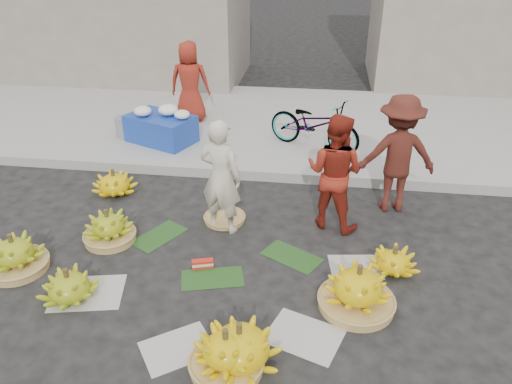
# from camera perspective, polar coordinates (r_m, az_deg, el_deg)

# --- Properties ---
(ground) EXTENTS (80.00, 80.00, 0.00)m
(ground) POSITION_cam_1_polar(r_m,az_deg,el_deg) (5.48, -3.53, -8.63)
(ground) COLOR black
(ground) RESTS_ON ground
(curb) EXTENTS (40.00, 0.25, 0.15)m
(curb) POSITION_cam_1_polar(r_m,az_deg,el_deg) (7.30, -0.29, 2.25)
(curb) COLOR gray
(curb) RESTS_ON ground
(sidewalk) EXTENTS (40.00, 4.00, 0.12)m
(sidewalk) POSITION_cam_1_polar(r_m,az_deg,el_deg) (9.22, 1.55, 7.92)
(sidewalk) COLOR gray
(sidewalk) RESTS_ON ground
(newspaper_scatter) EXTENTS (3.20, 1.80, 0.00)m
(newspaper_scatter) POSITION_cam_1_polar(r_m,az_deg,el_deg) (4.89, -5.35, -14.22)
(newspaper_scatter) COLOR beige
(newspaper_scatter) RESTS_ON ground
(banana_leaves) EXTENTS (2.00, 1.00, 0.00)m
(banana_leaves) POSITION_cam_1_polar(r_m,az_deg,el_deg) (5.66, -4.15, -7.29)
(banana_leaves) COLOR #1A4216
(banana_leaves) RESTS_ON ground
(banana_bunch_0) EXTENTS (0.69, 0.69, 0.44)m
(banana_bunch_0) POSITION_cam_1_polar(r_m,az_deg,el_deg) (5.93, -25.86, -6.46)
(banana_bunch_0) COLOR #A88246
(banana_bunch_0) RESTS_ON ground
(banana_bunch_1) EXTENTS (0.71, 0.71, 0.35)m
(banana_bunch_1) POSITION_cam_1_polar(r_m,az_deg,el_deg) (5.32, -20.62, -9.99)
(banana_bunch_1) COLOR olive
(banana_bunch_1) RESTS_ON ground
(banana_bunch_2) EXTENTS (0.80, 0.80, 0.43)m
(banana_bunch_2) POSITION_cam_1_polar(r_m,az_deg,el_deg) (4.36, -1.90, -17.10)
(banana_bunch_2) COLOR yellow
(banana_bunch_2) RESTS_ON ground
(banana_bunch_3) EXTENTS (0.67, 0.67, 0.43)m
(banana_bunch_3) POSITION_cam_1_polar(r_m,az_deg,el_deg) (4.32, -3.45, -17.85)
(banana_bunch_3) COLOR #A88246
(banana_bunch_3) RESTS_ON ground
(banana_bunch_4) EXTENTS (0.75, 0.75, 0.49)m
(banana_bunch_4) POSITION_cam_1_polar(r_m,az_deg,el_deg) (4.96, 11.55, -10.79)
(banana_bunch_4) COLOR #A88246
(banana_bunch_4) RESTS_ON ground
(banana_bunch_5) EXTENTS (0.64, 0.64, 0.32)m
(banana_bunch_5) POSITION_cam_1_polar(r_m,az_deg,el_deg) (5.54, 15.48, -7.58)
(banana_bunch_5) COLOR yellow
(banana_bunch_5) RESTS_ON ground
(banana_bunch_6) EXTENTS (0.59, 0.59, 0.42)m
(banana_bunch_6) POSITION_cam_1_polar(r_m,az_deg,el_deg) (6.06, -16.50, -3.95)
(banana_bunch_6) COLOR #A88246
(banana_bunch_6) RESTS_ON ground
(banana_bunch_7) EXTENTS (0.75, 0.75, 0.36)m
(banana_bunch_7) POSITION_cam_1_polar(r_m,az_deg,el_deg) (7.09, -15.92, 1.00)
(banana_bunch_7) COLOR yellow
(banana_bunch_7) RESTS_ON ground
(basket_spare) EXTENTS (0.62, 0.62, 0.06)m
(basket_spare) POSITION_cam_1_polar(r_m,az_deg,el_deg) (6.27, -3.60, -3.03)
(basket_spare) COLOR #A88246
(basket_spare) RESTS_ON ground
(incense_stack) EXTENTS (0.24, 0.14, 0.09)m
(incense_stack) POSITION_cam_1_polar(r_m,az_deg,el_deg) (5.47, -6.12, -8.15)
(incense_stack) COLOR red
(incense_stack) RESTS_ON ground
(vendor_cream) EXTENTS (0.59, 0.48, 1.41)m
(vendor_cream) POSITION_cam_1_polar(r_m,az_deg,el_deg) (5.78, -4.05, 1.69)
(vendor_cream) COLOR beige
(vendor_cream) RESTS_ON ground
(vendor_red) EXTENTS (0.85, 0.76, 1.43)m
(vendor_red) POSITION_cam_1_polar(r_m,az_deg,el_deg) (5.93, 8.94, 2.24)
(vendor_red) COLOR #A22A19
(vendor_red) RESTS_ON ground
(man_striped) EXTENTS (1.05, 0.69, 1.53)m
(man_striped) POSITION_cam_1_polar(r_m,az_deg,el_deg) (6.45, 15.86, 4.15)
(man_striped) COLOR maroon
(man_striped) RESTS_ON ground
(flower_table) EXTENTS (1.22, 1.02, 0.61)m
(flower_table) POSITION_cam_1_polar(r_m,az_deg,el_deg) (8.30, -10.77, 7.33)
(flower_table) COLOR #173599
(flower_table) RESTS_ON sidewalk
(grey_bucket) EXTENTS (0.31, 0.31, 0.35)m
(grey_bucket) POSITION_cam_1_polar(r_m,az_deg,el_deg) (8.65, -14.75, 7.21)
(grey_bucket) COLOR gray
(grey_bucket) RESTS_ON sidewalk
(flower_vendor) EXTENTS (0.73, 0.51, 1.41)m
(flower_vendor) POSITION_cam_1_polar(r_m,az_deg,el_deg) (9.02, -7.58, 12.35)
(flower_vendor) COLOR #A22A19
(flower_vendor) RESTS_ON sidewalk
(bicycle) EXTENTS (1.13, 1.62, 0.81)m
(bicycle) POSITION_cam_1_polar(r_m,az_deg,el_deg) (7.90, 6.69, 7.71)
(bicycle) COLOR gray
(bicycle) RESTS_ON sidewalk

